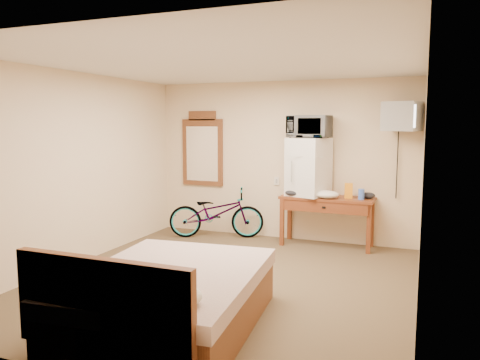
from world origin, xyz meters
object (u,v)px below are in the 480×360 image
Objects in this scene: microwave at (309,127)px; blue_cup at (361,194)px; bicycle at (216,213)px; mini_fridge at (308,167)px; bed at (166,298)px; wall_mirror at (202,150)px; desk at (327,205)px; crt_television at (402,117)px.

microwave is 1.26m from blue_cup.
microwave is 0.39× the size of bicycle.
bicycle is (-1.47, -0.13, -0.79)m from mini_fridge.
bicycle is 0.72× the size of bed.
bicycle is at bearing -40.72° from wall_mirror.
desk is at bearing 77.25° from bed.
mini_fridge is at bearing 171.28° from desk.
bicycle is (-2.78, -0.10, -1.53)m from crt_television.
mini_fridge reaches higher than blue_cup.
bicycle is at bearing 106.93° from bed.
crt_television is at bearing 7.96° from blue_cup.
desk is 1.65m from crt_television.
bed is (-0.47, -3.42, -0.89)m from mini_fridge.
wall_mirror is (-2.18, 0.27, 0.77)m from desk.
mini_fridge is 1.67m from bicycle.
microwave reaches higher than blue_cup.
microwave reaches higher than mini_fridge.
bed is (-0.47, -3.42, -1.50)m from microwave.
blue_cup is 0.07× the size of bed.
wall_mirror is 4.07m from bed.
wall_mirror is 1.14m from bicycle.
mini_fridge is 1.91m from wall_mirror.
wall_mirror reaches higher than blue_cup.
desk is 0.91× the size of bicycle.
crt_television is (1.31, -0.02, 0.75)m from mini_fridge.
microwave is 1.32m from crt_television.
blue_cup is 2.76m from wall_mirror.
wall_mirror is at bearing 178.06° from microwave.
microwave reaches higher than desk.
mini_fridge is 0.70× the size of wall_mirror.
desk is 0.63m from mini_fridge.
microwave is 0.48× the size of wall_mirror.
blue_cup is 0.10× the size of bicycle.
desk is at bearing -7.15° from wall_mirror.
blue_cup is at bearing 69.13° from bed.
desk is at bearing -178.74° from crt_television.
crt_television reaches higher than microwave.
desk is at bearing -3.80° from microwave.
bicycle is (-1.47, -0.13, -1.39)m from microwave.
wall_mirror is at bearing 173.15° from blue_cup.
microwave is at bearing 178.98° from crt_television.
blue_cup is at bearing -6.85° from wall_mirror.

